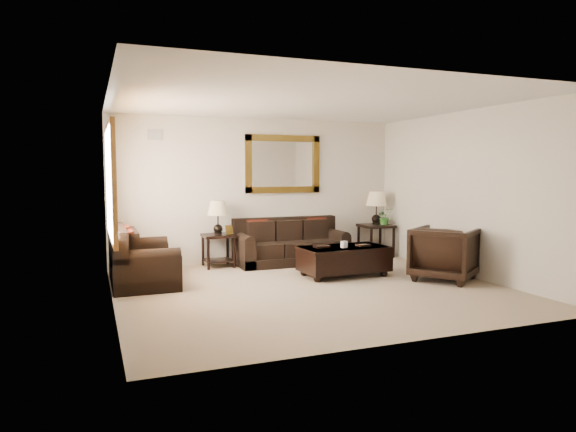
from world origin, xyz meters
name	(u,v)px	position (x,y,z in m)	size (l,w,h in m)	color
room	(312,197)	(0.00, 0.00, 1.35)	(5.51, 5.01, 2.71)	gray
window	(111,183)	(-2.70, 0.90, 1.55)	(0.07, 1.96, 1.66)	white
mirror	(283,164)	(0.48, 2.47, 1.85)	(1.50, 0.06, 1.10)	#44230D
air_vent	(155,135)	(-1.90, 2.48, 2.35)	(0.25, 0.02, 0.18)	#999999
sofa	(290,247)	(0.48, 2.09, 0.30)	(2.05, 0.89, 0.84)	black
loveseat	(139,263)	(-2.32, 1.25, 0.33)	(0.93, 1.57, 0.88)	black
end_table_left	(218,224)	(-0.87, 2.19, 0.78)	(0.54, 0.54, 1.19)	black
end_table_right	(376,214)	(2.36, 2.16, 0.85)	(0.59, 0.59, 1.31)	black
coffee_table	(344,258)	(0.87, 0.66, 0.30)	(1.46, 0.83, 0.61)	black
armchair	(445,251)	(2.20, -0.20, 0.47)	(0.91, 0.85, 0.93)	black
potted_plant	(385,218)	(2.49, 2.05, 0.78)	(0.30, 0.33, 0.26)	#286121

